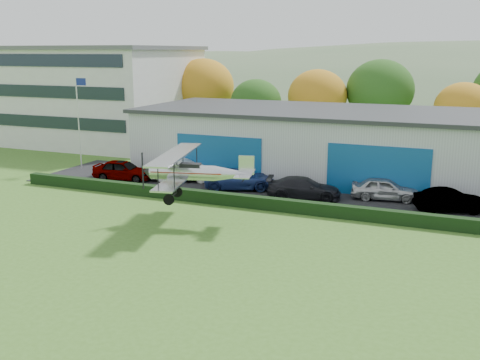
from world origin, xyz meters
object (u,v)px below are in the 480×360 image
at_px(flagpole, 79,113).
at_px(biplane, 192,171).
at_px(office_block, 94,94).
at_px(car_4, 385,189).
at_px(car_1, 184,170).
at_px(car_5, 451,201).
at_px(car_0, 123,170).
at_px(hangar, 390,146).
at_px(car_2, 240,179).
at_px(car_3, 304,188).

xyz_separation_m(flagpole, biplane, (15.76, -10.02, -1.67)).
height_order(office_block, flagpole, office_block).
bearing_deg(biplane, car_4, 30.71).
distance_m(car_1, car_5, 19.48).
relative_size(flagpole, car_1, 1.57).
height_order(flagpole, car_5, flagpole).
bearing_deg(car_1, biplane, -166.32).
bearing_deg(car_4, car_5, -116.35).
distance_m(office_block, biplane, 33.23).
distance_m(car_4, car_5, 4.47).
bearing_deg(car_0, flagpole, 58.95).
xyz_separation_m(hangar, car_2, (-9.59, -7.58, -1.88)).
height_order(hangar, car_2, hangar).
bearing_deg(car_3, flagpole, 71.37).
distance_m(hangar, car_5, 9.59).
bearing_deg(car_1, car_3, -115.82).
bearing_deg(office_block, car_5, -21.70).
distance_m(office_block, car_3, 32.68).
distance_m(car_0, car_3, 14.60).
xyz_separation_m(car_2, car_3, (5.06, -0.82, 0.01)).
xyz_separation_m(office_block, biplane, (23.87, -23.02, -2.10)).
bearing_deg(car_2, hangar, -73.71).
xyz_separation_m(office_block, car_4, (33.62, -13.67, -4.41)).
height_order(car_3, car_4, car_4).
bearing_deg(car_5, car_0, 73.68).
bearing_deg(car_5, office_block, 51.13).
bearing_deg(office_block, car_3, -28.43).
distance_m(car_3, car_4, 5.44).
relative_size(car_3, biplane, 0.66).
relative_size(office_block, car_4, 4.65).
height_order(car_4, biplane, biplane).
bearing_deg(car_2, car_1, 59.59).
xyz_separation_m(car_4, car_5, (4.25, -1.40, -0.03)).
bearing_deg(car_5, hangar, 14.01).
distance_m(car_4, biplane, 13.71).
distance_m(hangar, car_4, 6.93).
bearing_deg(car_2, car_3, -121.19).
relative_size(car_1, car_2, 0.98).
height_order(car_2, car_3, car_3).
relative_size(car_2, car_4, 1.17).
relative_size(flagpole, car_3, 1.60).
xyz_separation_m(office_block, car_5, (37.87, -15.07, -4.44)).
xyz_separation_m(car_4, biplane, (-9.75, -9.35, 2.31)).
bearing_deg(car_5, car_3, 74.94).
height_order(car_1, biplane, biplane).
relative_size(office_block, car_3, 4.11).
relative_size(car_0, car_1, 0.91).
relative_size(car_0, car_3, 0.93).
distance_m(office_block, car_0, 21.20).
height_order(office_block, car_3, office_block).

